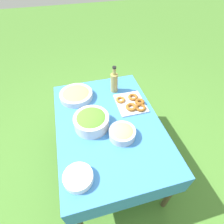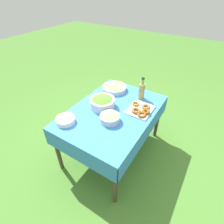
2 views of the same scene
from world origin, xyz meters
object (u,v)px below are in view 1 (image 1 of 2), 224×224
Objects in this scene: plate_stack at (78,178)px; pasta_bowl at (122,133)px; salad_bowl at (91,121)px; bread_bowl at (76,95)px; donut_platter at (132,103)px; olive_oil_bottle at (114,82)px.

pasta_bowl is at bearing 124.50° from plate_stack.
pasta_bowl is at bearing 51.48° from salad_bowl.
bread_bowl reaches higher than plate_stack.
donut_platter is at bearing 111.38° from salad_bowl.
donut_platter is (-0.36, 0.22, -0.03)m from pasta_bowl.
salad_bowl is at bearing 11.69° from bread_bowl.
plate_stack is 1.05m from olive_oil_bottle.
bread_bowl is at bearing 174.09° from plate_stack.
olive_oil_bottle reaches higher than pasta_bowl.
salad_bowl reaches higher than pasta_bowl.
donut_platter is at bearing 135.59° from plate_stack.
pasta_bowl is 0.66× the size of bread_bowl.
bread_bowl is (0.01, -0.42, -0.08)m from olive_oil_bottle.
salad_bowl reaches higher than donut_platter.
pasta_bowl is at bearing -31.12° from donut_platter.
salad_bowl is at bearing 158.71° from plate_stack.
olive_oil_bottle is (-0.26, -0.12, 0.10)m from donut_platter.
salad_bowl is 0.50m from plate_stack.
salad_bowl is 0.48m from donut_platter.
pasta_bowl is 0.63m from olive_oil_bottle.
olive_oil_bottle is at bearing 91.07° from bread_bowl.
olive_oil_bottle is (-0.44, 0.33, 0.05)m from salad_bowl.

